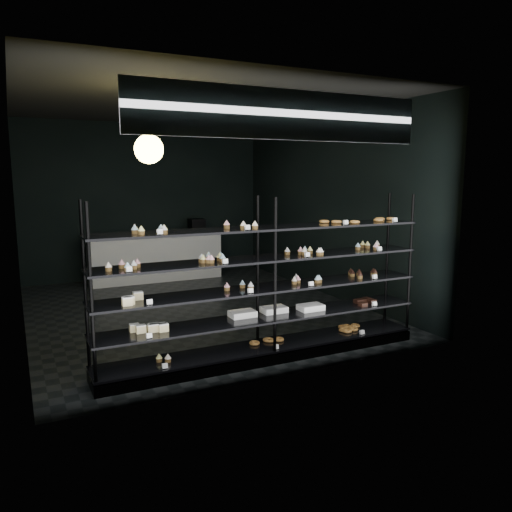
% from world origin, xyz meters
% --- Properties ---
extents(room, '(5.01, 6.01, 3.20)m').
position_xyz_m(room, '(0.00, 0.00, 1.60)').
color(room, black).
rests_on(room, ground).
extents(display_shelf, '(4.00, 0.50, 1.91)m').
position_xyz_m(display_shelf, '(0.02, -2.45, 0.63)').
color(display_shelf, black).
rests_on(display_shelf, room).
extents(signage, '(3.30, 0.05, 0.50)m').
position_xyz_m(signage, '(0.00, -2.93, 2.75)').
color(signage, '#0D2345').
rests_on(signage, room).
extents(pendant_lamp, '(0.34, 0.34, 0.90)m').
position_xyz_m(pendant_lamp, '(-1.03, -1.48, 2.45)').
color(pendant_lamp, black).
rests_on(pendant_lamp, room).
extents(service_counter, '(2.75, 0.65, 1.23)m').
position_xyz_m(service_counter, '(0.05, 2.50, 0.50)').
color(service_counter, silver).
rests_on(service_counter, room).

